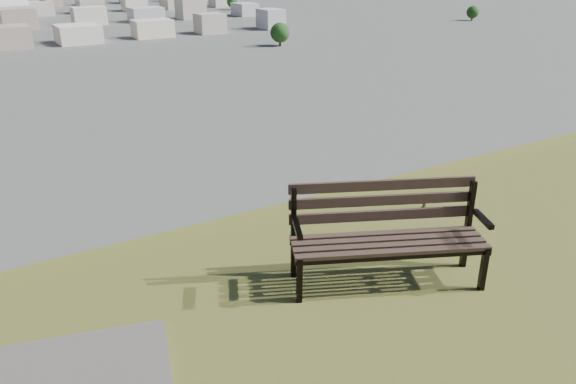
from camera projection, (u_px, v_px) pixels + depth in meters
park_bench at (386, 229)px, 5.73m from camera, size 2.04×1.37×1.03m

